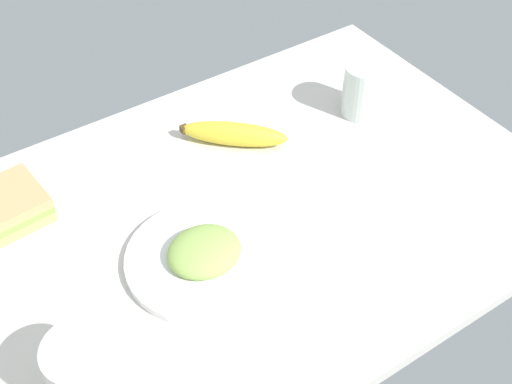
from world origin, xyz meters
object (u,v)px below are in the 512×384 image
(plate_of_food, at_px, (204,256))
(glass_of_milk, at_px, (363,93))
(sandwich_main, at_px, (5,207))
(banana, at_px, (234,134))
(coffee_mug_black, at_px, (88,372))

(plate_of_food, xyz_separation_m, glass_of_milk, (-0.40, -0.14, 0.03))
(sandwich_main, xyz_separation_m, banana, (-0.37, 0.04, -0.00))
(plate_of_food, relative_size, banana, 1.42)
(coffee_mug_black, xyz_separation_m, sandwich_main, (-0.02, -0.34, -0.03))
(plate_of_food, height_order, glass_of_milk, glass_of_milk)
(glass_of_milk, relative_size, banana, 0.60)
(glass_of_milk, bearing_deg, coffee_mug_black, 21.73)
(coffee_mug_black, bearing_deg, sandwich_main, -92.80)
(plate_of_food, relative_size, coffee_mug_black, 1.89)
(sandwich_main, height_order, banana, sandwich_main)
(plate_of_food, distance_m, sandwich_main, 0.30)
(plate_of_food, bearing_deg, sandwich_main, -49.99)
(sandwich_main, bearing_deg, banana, 173.49)
(banana, bearing_deg, sandwich_main, -6.51)
(sandwich_main, distance_m, banana, 0.37)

